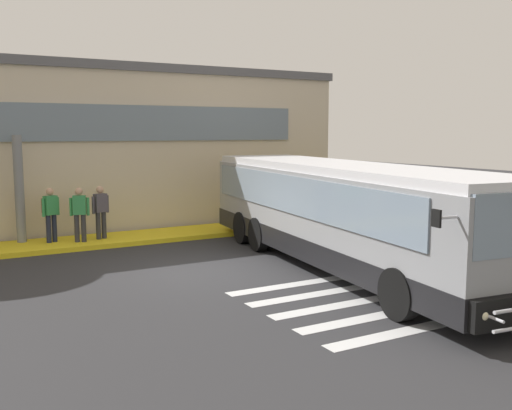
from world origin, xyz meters
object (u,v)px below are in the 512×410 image
object	(u,v)px
entry_support_column	(19,189)
passenger_by_doorway	(80,212)
bus_main_foreground	(342,217)
passenger_near_column	(50,211)
passenger_at_curb_edge	(101,210)
safety_bollard_yellow	(244,223)

from	to	relation	value
entry_support_column	passenger_by_doorway	size ratio (longest dim) A/B	1.95
entry_support_column	passenger_by_doorway	xyz separation A→B (m)	(1.57, -0.88, -0.70)
bus_main_foreground	passenger_by_doorway	distance (m)	8.06
entry_support_column	passenger_near_column	bearing A→B (deg)	-30.47
bus_main_foreground	passenger_at_curb_edge	world-z (taller)	bus_main_foreground
bus_main_foreground	passenger_at_curb_edge	xyz separation A→B (m)	(-4.59, 6.30, -0.26)
passenger_at_curb_edge	passenger_near_column	bearing A→B (deg)	172.63
bus_main_foreground	passenger_at_curb_edge	distance (m)	7.80
bus_main_foreground	safety_bollard_yellow	distance (m)	5.23
entry_support_column	passenger_near_column	xyz separation A→B (m)	(0.79, -0.46, -0.67)
passenger_near_column	passenger_at_curb_edge	xyz separation A→B (m)	(1.48, -0.19, -0.03)
passenger_by_doorway	safety_bollard_yellow	distance (m)	5.31
passenger_near_column	passenger_by_doorway	world-z (taller)	same
safety_bollard_yellow	bus_main_foreground	bearing A→B (deg)	-88.87
bus_main_foreground	entry_support_column	bearing A→B (deg)	134.62
entry_support_column	safety_bollard_yellow	world-z (taller)	entry_support_column
passenger_by_doorway	passenger_near_column	bearing A→B (deg)	152.28
passenger_near_column	safety_bollard_yellow	size ratio (longest dim) A/B	1.86
entry_support_column	bus_main_foreground	size ratio (longest dim) A/B	0.26
passenger_at_curb_edge	passenger_by_doorway	bearing A→B (deg)	-162.25
passenger_near_column	bus_main_foreground	bearing A→B (deg)	-46.90
bus_main_foreground	passenger_near_column	xyz separation A→B (m)	(-6.08, 6.49, -0.22)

